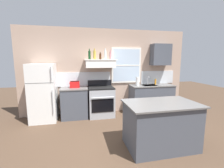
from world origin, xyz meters
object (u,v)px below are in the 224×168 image
(bottle_champagne_gold_foil, at_px, (95,55))
(kitchen_island, at_px, (160,125))
(stove_range, at_px, (101,101))
(bottle_clear_tall, at_px, (105,55))
(paper_towel_roll, at_px, (138,81))
(bottle_dark_green_wine, at_px, (89,55))
(bottle_brown_stout, at_px, (100,56))
(bottle_rose_pink, at_px, (111,55))
(dish_soap_bottle, at_px, (155,82))
(toaster, at_px, (75,84))
(refrigerator, at_px, (43,93))

(bottle_champagne_gold_foil, relative_size, kitchen_island, 0.23)
(stove_range, height_order, kitchen_island, stove_range)
(bottle_clear_tall, relative_size, paper_towel_roll, 1.22)
(bottle_dark_green_wine, xyz_separation_m, bottle_brown_stout, (0.33, 0.05, -0.04))
(stove_range, bearing_deg, bottle_clear_tall, 30.55)
(bottle_rose_pink, xyz_separation_m, paper_towel_roll, (0.88, -0.06, -0.82))
(bottle_champagne_gold_foil, height_order, bottle_clear_tall, bottle_clear_tall)
(bottle_champagne_gold_foil, relative_size, bottle_brown_stout, 1.45)
(dish_soap_bottle, height_order, kitchen_island, dish_soap_bottle)
(dish_soap_bottle, bearing_deg, toaster, -178.80)
(bottle_champagne_gold_foil, distance_m, bottle_rose_pink, 0.49)
(bottle_brown_stout, xyz_separation_m, kitchen_island, (0.89, -2.09, -1.38))
(bottle_rose_pink, xyz_separation_m, dish_soap_bottle, (1.56, 0.04, -0.87))
(bottle_rose_pink, distance_m, paper_towel_roll, 1.20)
(refrigerator, relative_size, bottle_brown_stout, 7.44)
(bottle_rose_pink, relative_size, dish_soap_bottle, 1.62)
(toaster, xyz_separation_m, dish_soap_bottle, (2.66, 0.06, -0.01))
(toaster, height_order, bottle_champagne_gold_foil, bottle_champagne_gold_foil)
(toaster, distance_m, stove_range, 0.95)
(stove_range, height_order, dish_soap_bottle, same)
(kitchen_island, bearing_deg, refrigerator, 142.60)
(toaster, distance_m, bottle_clear_tall, 1.28)
(bottle_clear_tall, bearing_deg, bottle_champagne_gold_foil, -174.45)
(stove_range, distance_m, bottle_clear_tall, 1.43)
(refrigerator, distance_m, bottle_brown_stout, 1.95)
(refrigerator, height_order, paper_towel_roll, refrigerator)
(bottle_champagne_gold_foil, height_order, kitchen_island, bottle_champagne_gold_foil)
(bottle_brown_stout, height_order, kitchen_island, bottle_brown_stout)
(bottle_champagne_gold_foil, relative_size, bottle_rose_pink, 1.09)
(kitchen_island, bearing_deg, bottle_rose_pink, 105.57)
(toaster, bearing_deg, paper_towel_roll, -1.28)
(refrigerator, xyz_separation_m, paper_towel_roll, (2.85, 0.06, 0.23))
(bottle_champagne_gold_foil, bearing_deg, kitchen_island, -62.24)
(bottle_champagne_gold_foil, distance_m, dish_soap_bottle, 2.23)
(dish_soap_bottle, bearing_deg, paper_towel_roll, -171.65)
(bottle_rose_pink, height_order, kitchen_island, bottle_rose_pink)
(bottle_champagne_gold_foil, xyz_separation_m, kitchen_island, (1.07, -2.03, -1.42))
(stove_range, xyz_separation_m, bottle_champagne_gold_foil, (-0.17, 0.06, 1.41))
(stove_range, height_order, bottle_champagne_gold_foil, bottle_champagne_gold_foil)
(bottle_clear_tall, distance_m, paper_towel_roll, 1.34)
(refrigerator, bearing_deg, stove_range, 0.80)
(bottle_brown_stout, bearing_deg, bottle_champagne_gold_foil, -160.39)
(toaster, height_order, bottle_dark_green_wine, bottle_dark_green_wine)
(refrigerator, height_order, dish_soap_bottle, refrigerator)
(toaster, relative_size, bottle_dark_green_wine, 0.97)
(bottle_champagne_gold_foil, relative_size, dish_soap_bottle, 1.76)
(toaster, relative_size, bottle_clear_tall, 0.91)
(bottle_brown_stout, relative_size, dish_soap_bottle, 1.22)
(toaster, bearing_deg, stove_range, -5.99)
(toaster, relative_size, kitchen_island, 0.21)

